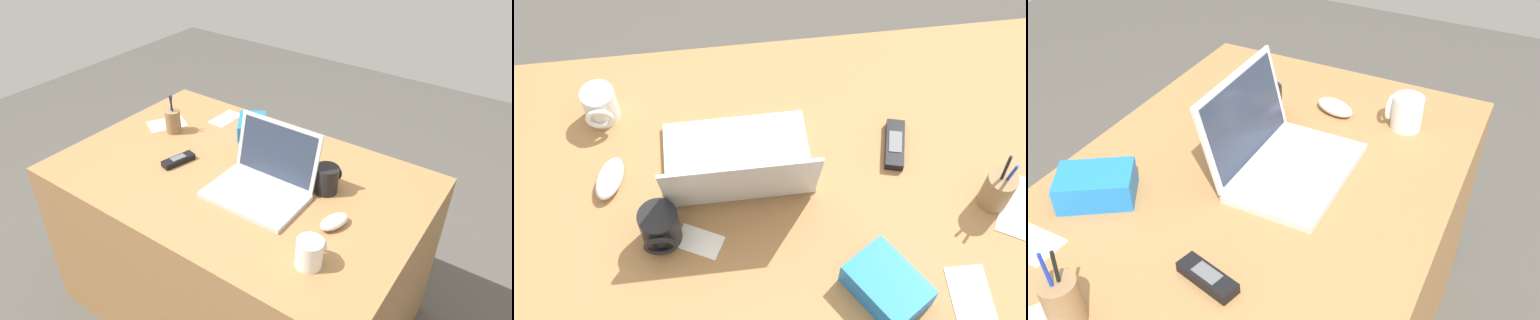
{
  "view_description": "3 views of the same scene",
  "coord_description": "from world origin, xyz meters",
  "views": [
    {
      "loc": [
        0.92,
        -1.17,
        1.76
      ],
      "look_at": [
        0.09,
        -0.01,
        0.83
      ],
      "focal_mm": 32.89,
      "sensor_mm": 36.0,
      "label": 1
    },
    {
      "loc": [
        0.17,
        0.78,
        2.1
      ],
      "look_at": [
        0.07,
        -0.02,
        0.81
      ],
      "focal_mm": 47.18,
      "sensor_mm": 36.0,
      "label": 2
    },
    {
      "loc": [
        -0.84,
        -0.54,
        1.58
      ],
      "look_at": [
        0.07,
        -0.09,
        0.82
      ],
      "focal_mm": 39.8,
      "sensor_mm": 36.0,
      "label": 3
    }
  ],
  "objects": [
    {
      "name": "computer_mouse",
      "position": [
        0.44,
        -0.06,
        0.75
      ],
      "size": [
        0.09,
        0.13,
        0.04
      ],
      "primitive_type": "ellipsoid",
      "rotation": [
        0.0,
        0.0,
        -0.31
      ],
      "color": "white",
      "rests_on": "desk"
    },
    {
      "name": "coffee_mug_tall",
      "position": [
        0.46,
        -0.26,
        0.77
      ],
      "size": [
        0.08,
        0.09,
        0.09
      ],
      "color": "white",
      "rests_on": "desk"
    },
    {
      "name": "desk",
      "position": [
        0.0,
        0.0,
        0.36
      ],
      "size": [
        1.4,
        0.91,
        0.73
      ],
      "primitive_type": "cube",
      "color": "#9E7042",
      "rests_on": "ground"
    },
    {
      "name": "laptop",
      "position": [
        0.14,
        -0.04,
        0.78
      ],
      "size": [
        0.35,
        0.29,
        0.24
      ],
      "color": "silver",
      "rests_on": "desk"
    },
    {
      "name": "cordless_phone",
      "position": [
        -0.24,
        -0.08,
        0.74
      ],
      "size": [
        0.08,
        0.14,
        0.03
      ],
      "color": "black",
      "rests_on": "desk"
    },
    {
      "name": "paper_note_near_laptop",
      "position": [
        0.25,
        0.12,
        0.73
      ],
      "size": [
        0.12,
        0.1,
        0.0
      ],
      "primitive_type": "cube",
      "rotation": [
        0.0,
        0.0,
        -0.47
      ],
      "color": "white",
      "rests_on": "desk"
    },
    {
      "name": "coffee_mug_white",
      "position": [
        0.33,
        0.1,
        0.78
      ],
      "size": [
        0.09,
        0.1,
        0.1
      ],
      "color": "black",
      "rests_on": "desk"
    },
    {
      "name": "snack_bag",
      "position": [
        -0.14,
        0.28,
        0.76
      ],
      "size": [
        0.19,
        0.21,
        0.07
      ],
      "primitive_type": "cube",
      "rotation": [
        0.0,
        0.0,
        0.57
      ],
      "color": "blue",
      "rests_on": "desk"
    },
    {
      "name": "pen_holder",
      "position": [
        -0.43,
        0.1,
        0.78
      ],
      "size": [
        0.07,
        0.07,
        0.18
      ],
      "color": "olive",
      "rests_on": "desk"
    }
  ]
}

